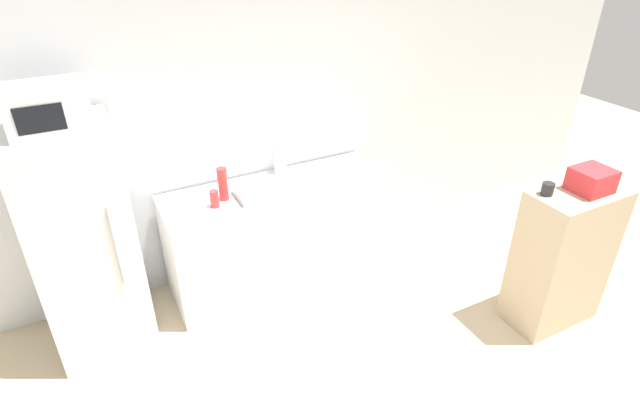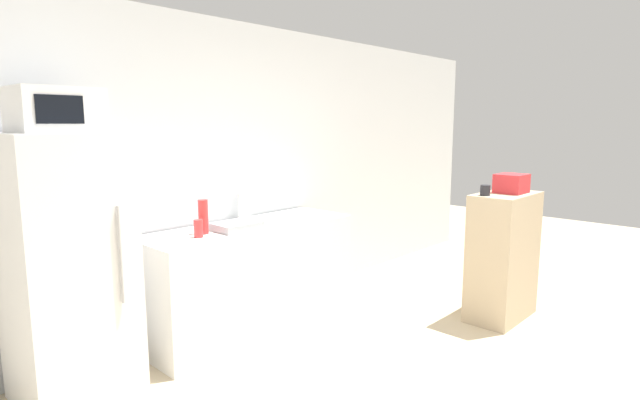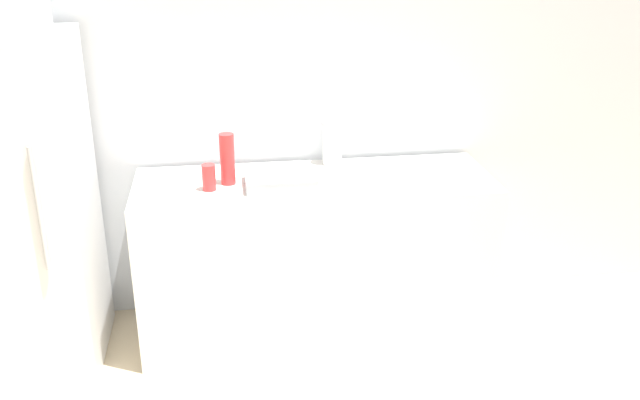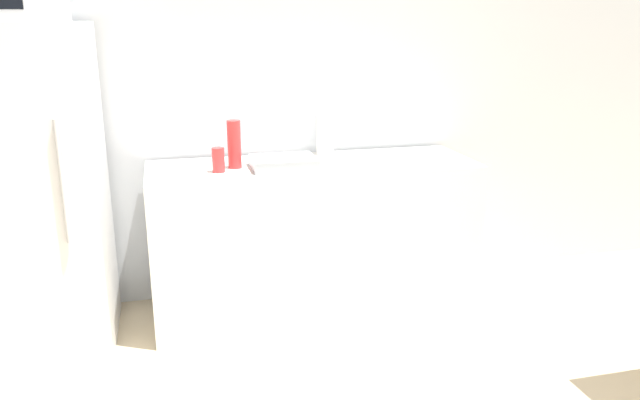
{
  "view_description": "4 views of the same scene",
  "coord_description": "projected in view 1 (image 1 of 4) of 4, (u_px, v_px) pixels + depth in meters",
  "views": [
    {
      "loc": [
        -1.36,
        -1.04,
        2.78
      ],
      "look_at": [
        0.02,
        1.62,
        1.1
      ],
      "focal_mm": 28.0,
      "sensor_mm": 36.0,
      "label": 1
    },
    {
      "loc": [
        -2.58,
        -0.92,
        1.74
      ],
      "look_at": [
        0.2,
        1.7,
        1.14
      ],
      "focal_mm": 28.0,
      "sensor_mm": 36.0,
      "label": 2
    },
    {
      "loc": [
        -0.49,
        -1.16,
        2.19
      ],
      "look_at": [
        -0.1,
        1.48,
        1.11
      ],
      "focal_mm": 40.0,
      "sensor_mm": 36.0,
      "label": 3
    },
    {
      "loc": [
        -0.83,
        -1.09,
        1.69
      ],
      "look_at": [
        -0.15,
        1.59,
        0.88
      ],
      "focal_mm": 35.0,
      "sensor_mm": 36.0,
      "label": 4
    }
  ],
  "objects": [
    {
      "name": "shelf_cabinet",
      "position": [
        562.0,
        258.0,
        3.75
      ],
      "size": [
        0.71,
        0.39,
        1.13
      ],
      "primitive_type": "cube",
      "color": "tan",
      "rests_on": "ground_plane"
    },
    {
      "name": "microwave",
      "position": [
        48.0,
        107.0,
        2.96
      ],
      "size": [
        0.46,
        0.41,
        0.26
      ],
      "color": "white",
      "rests_on": "refrigerator"
    },
    {
      "name": "counter",
      "position": [
        280.0,
        233.0,
        4.25
      ],
      "size": [
        1.87,
        0.63,
        0.89
      ],
      "primitive_type": "cube",
      "color": "silver",
      "rests_on": "ground_plane"
    },
    {
      "name": "sink_basin",
      "position": [
        259.0,
        192.0,
        3.9
      ],
      "size": [
        0.36,
        0.28,
        0.06
      ],
      "primitive_type": "cube",
      "color": "#9EA3A8",
      "rests_on": "counter"
    },
    {
      "name": "refrigerator",
      "position": [
        85.0,
        242.0,
        3.44
      ],
      "size": [
        0.64,
        0.7,
        1.68
      ],
      "color": "silver",
      "rests_on": "ground_plane"
    },
    {
      "name": "jar",
      "position": [
        548.0,
        189.0,
        3.42
      ],
      "size": [
        0.08,
        0.08,
        0.09
      ],
      "primitive_type": "cylinder",
      "color": "#232328",
      "rests_on": "shelf_cabinet"
    },
    {
      "name": "basket",
      "position": [
        591.0,
        180.0,
        3.45
      ],
      "size": [
        0.26,
        0.23,
        0.17
      ],
      "primitive_type": "cube",
      "color": "red",
      "rests_on": "shelf_cabinet"
    },
    {
      "name": "wall_back",
      "position": [
        260.0,
        125.0,
        4.13
      ],
      "size": [
        8.0,
        0.06,
        2.6
      ],
      "primitive_type": "cube",
      "color": "silver",
      "rests_on": "ground_plane"
    },
    {
      "name": "bottle_tall",
      "position": [
        223.0,
        184.0,
        3.8
      ],
      "size": [
        0.07,
        0.07,
        0.27
      ],
      "primitive_type": "cylinder",
      "color": "red",
      "rests_on": "counter"
    },
    {
      "name": "bottle_short",
      "position": [
        214.0,
        199.0,
        3.73
      ],
      "size": [
        0.07,
        0.07,
        0.13
      ],
      "primitive_type": "cylinder",
      "color": "red",
      "rests_on": "counter"
    },
    {
      "name": "paper_towel_roll",
      "position": [
        280.0,
        160.0,
        4.21
      ],
      "size": [
        0.11,
        0.11,
        0.24
      ],
      "primitive_type": "cylinder",
      "color": "white",
      "rests_on": "counter"
    }
  ]
}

